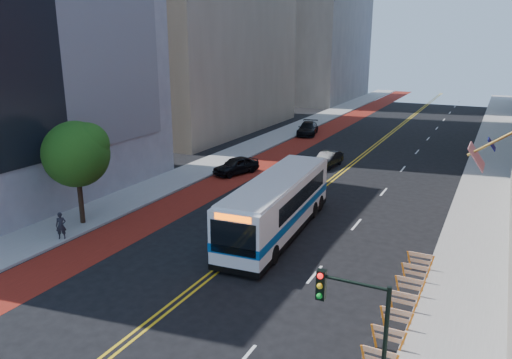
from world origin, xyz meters
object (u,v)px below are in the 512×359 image
at_px(pedestrian, 61,226).
at_px(car_c, 308,129).
at_px(traffic_signal, 356,324).
at_px(transit_bus, 278,204).
at_px(car_b, 328,159).
at_px(street_tree, 77,152).
at_px(car_a, 236,166).

bearing_deg(pedestrian, car_c, 50.63).
relative_size(traffic_signal, car_c, 0.93).
bearing_deg(transit_bus, car_b, 94.09).
height_order(traffic_signal, car_b, traffic_signal).
relative_size(street_tree, car_c, 1.23).
bearing_deg(transit_bus, pedestrian, -152.03).
height_order(street_tree, traffic_signal, street_tree).
bearing_deg(car_c, pedestrian, -104.42).
bearing_deg(car_a, street_tree, -80.63).
bearing_deg(car_a, transit_bus, -30.87).
bearing_deg(transit_bus, traffic_signal, -62.30).
xyz_separation_m(car_c, pedestrian, (-1.20, -38.49, 0.18)).
height_order(traffic_signal, pedestrian, traffic_signal).
bearing_deg(traffic_signal, transit_bus, 121.91).
relative_size(street_tree, car_a, 1.49).
distance_m(street_tree, car_b, 23.93).
height_order(street_tree, pedestrian, street_tree).
bearing_deg(car_c, car_b, -75.19).
relative_size(transit_bus, car_c, 2.44).
bearing_deg(traffic_signal, pedestrian, 160.72).
xyz_separation_m(transit_bus, car_c, (-9.93, 31.48, -1.09)).
bearing_deg(car_c, car_a, -100.22).
xyz_separation_m(car_b, car_c, (-7.42, 14.29, 0.06)).
bearing_deg(pedestrian, street_tree, 70.24).
bearing_deg(street_tree, traffic_signal, -24.82).
height_order(traffic_signal, transit_bus, traffic_signal).
height_order(transit_bus, car_c, transit_bus).
bearing_deg(car_b, pedestrian, -105.69).
bearing_deg(traffic_signal, car_c, 112.28).
relative_size(transit_bus, car_a, 2.95).
xyz_separation_m(transit_bus, car_a, (-9.07, 11.14, -1.12)).
bearing_deg(car_c, traffic_signal, -80.36).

